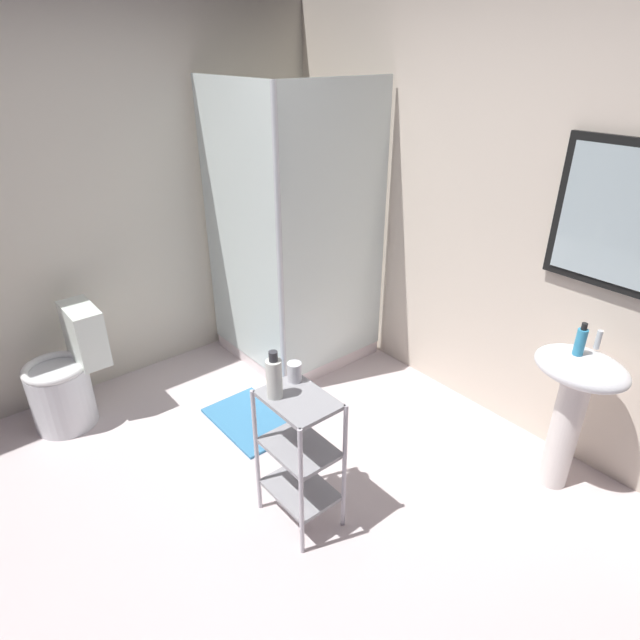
# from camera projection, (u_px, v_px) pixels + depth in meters

# --- Properties ---
(ground_plane) EXTENTS (4.20, 4.20, 0.02)m
(ground_plane) POSITION_uv_depth(u_px,v_px,m) (245.00, 537.00, 2.63)
(ground_plane) COLOR silver
(wall_back) EXTENTS (4.20, 0.14, 2.50)m
(wall_back) POSITION_uv_depth(u_px,v_px,m) (502.00, 220.00, 3.09)
(wall_back) COLOR beige
(wall_back) RESTS_ON ground_plane
(wall_left) EXTENTS (0.10, 4.20, 2.50)m
(wall_left) POSITION_uv_depth(u_px,v_px,m) (72.00, 209.00, 3.31)
(wall_left) COLOR beige
(wall_left) RESTS_ON ground_plane
(shower_stall) EXTENTS (0.92, 0.92, 2.00)m
(shower_stall) POSITION_uv_depth(u_px,v_px,m) (293.00, 303.00, 3.92)
(shower_stall) COLOR white
(shower_stall) RESTS_ON ground_plane
(pedestal_sink) EXTENTS (0.46, 0.37, 0.81)m
(pedestal_sink) POSITION_uv_depth(u_px,v_px,m) (574.00, 395.00, 2.69)
(pedestal_sink) COLOR white
(pedestal_sink) RESTS_ON ground_plane
(sink_faucet) EXTENTS (0.03, 0.03, 0.10)m
(sink_faucet) POSITION_uv_depth(u_px,v_px,m) (598.00, 340.00, 2.63)
(sink_faucet) COLOR silver
(sink_faucet) RESTS_ON pedestal_sink
(toilet) EXTENTS (0.37, 0.49, 0.76)m
(toilet) POSITION_uv_depth(u_px,v_px,m) (67.00, 379.00, 3.30)
(toilet) COLOR white
(toilet) RESTS_ON ground_plane
(storage_cart) EXTENTS (0.38, 0.28, 0.74)m
(storage_cart) POSITION_uv_depth(u_px,v_px,m) (299.00, 450.00, 2.54)
(storage_cart) COLOR silver
(storage_cart) RESTS_ON ground_plane
(hand_soap_bottle) EXTENTS (0.05, 0.05, 0.17)m
(hand_soap_bottle) POSITION_uv_depth(u_px,v_px,m) (581.00, 341.00, 2.57)
(hand_soap_bottle) COLOR #389ED1
(hand_soap_bottle) RESTS_ON pedestal_sink
(lotion_bottle_white) EXTENTS (0.07, 0.07, 0.23)m
(lotion_bottle_white) POSITION_uv_depth(u_px,v_px,m) (274.00, 377.00, 2.37)
(lotion_bottle_white) COLOR white
(lotion_bottle_white) RESTS_ON storage_cart
(rinse_cup) EXTENTS (0.07, 0.07, 0.10)m
(rinse_cup) POSITION_uv_depth(u_px,v_px,m) (294.00, 372.00, 2.50)
(rinse_cup) COLOR silver
(rinse_cup) RESTS_ON storage_cart
(bath_mat) EXTENTS (0.60, 0.40, 0.02)m
(bath_mat) POSITION_uv_depth(u_px,v_px,m) (251.00, 420.00, 3.42)
(bath_mat) COLOR teal
(bath_mat) RESTS_ON ground_plane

